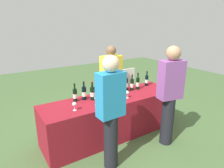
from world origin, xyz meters
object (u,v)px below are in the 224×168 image
at_px(wine_bottle_7, 147,80).
at_px(wine_glass_2, 105,96).
at_px(wine_glass_5, 127,93).
at_px(wine_bottle_1, 84,93).
at_px(wine_glass_1, 96,98).
at_px(menu_board, 126,88).
at_px(wine_bottle_2, 92,93).
at_px(wine_glass_4, 117,95).
at_px(wine_bottle_4, 126,84).
at_px(wine_glass_3, 112,96).
at_px(wine_bottle_5, 132,84).
at_px(wine_glass_0, 74,104).
at_px(guest_0, 111,110).
at_px(wine_bottle_3, 123,87).
at_px(guest_1, 170,93).
at_px(wine_bottle_0, 75,95).
at_px(server_pouring, 111,80).
at_px(wine_bottle_6, 138,83).

xyz_separation_m(wine_bottle_7, wine_glass_2, (-1.17, -0.27, -0.01)).
bearing_deg(wine_glass_5, wine_bottle_1, 152.84).
bearing_deg(wine_glass_1, menu_board, 37.70).
xyz_separation_m(wine_bottle_2, wine_glass_4, (0.33, -0.24, -0.03)).
bearing_deg(menu_board, wine_bottle_2, -148.62).
relative_size(wine_bottle_2, wine_bottle_4, 0.98).
bearing_deg(wine_bottle_1, wine_glass_3, -44.06).
distance_m(wine_bottle_1, wine_glass_3, 0.49).
bearing_deg(wine_glass_3, wine_glass_4, 9.89).
height_order(wine_bottle_1, wine_glass_3, wine_bottle_1).
relative_size(wine_bottle_5, wine_glass_0, 2.35).
height_order(wine_bottle_7, guest_0, guest_0).
relative_size(wine_bottle_3, wine_bottle_4, 0.97).
xyz_separation_m(wine_glass_2, guest_1, (0.84, -0.65, 0.08)).
height_order(wine_bottle_2, wine_glass_3, wine_bottle_2).
bearing_deg(wine_bottle_7, wine_bottle_0, -179.89).
height_order(wine_glass_3, server_pouring, server_pouring).
height_order(wine_glass_0, guest_0, guest_0).
relative_size(wine_bottle_6, wine_glass_5, 2.50).
height_order(wine_bottle_2, wine_glass_1, wine_bottle_2).
height_order(wine_glass_1, wine_glass_2, wine_glass_1).
bearing_deg(wine_bottle_1, menu_board, 27.32).
bearing_deg(wine_bottle_5, wine_glass_3, -155.86).
height_order(wine_bottle_2, guest_0, guest_0).
relative_size(wine_glass_0, wine_glass_5, 1.01).
bearing_deg(wine_glass_0, wine_bottle_2, 29.37).
bearing_deg(server_pouring, wine_glass_3, 53.72).
relative_size(wine_bottle_2, wine_glass_3, 2.33).
relative_size(wine_bottle_1, wine_bottle_5, 1.01).
relative_size(wine_bottle_2, wine_glass_5, 2.38).
bearing_deg(wine_bottle_0, wine_glass_0, -114.34).
height_order(wine_bottle_3, menu_board, wine_bottle_3).
bearing_deg(wine_bottle_6, wine_bottle_5, 172.70).
bearing_deg(guest_0, wine_bottle_5, 36.73).
relative_size(wine_bottle_6, server_pouring, 0.22).
bearing_deg(menu_board, guest_1, -102.38).
bearing_deg(wine_glass_3, guest_1, -37.34).
xyz_separation_m(wine_bottle_1, wine_glass_4, (0.45, -0.33, -0.03)).
bearing_deg(guest_1, wine_bottle_6, 99.81).
xyz_separation_m(wine_bottle_1, menu_board, (1.44, 0.74, -0.38)).
xyz_separation_m(wine_bottle_7, wine_glass_0, (-1.74, -0.33, -0.01)).
xyz_separation_m(wine_glass_1, guest_0, (-0.09, -0.58, 0.05)).
bearing_deg(wine_bottle_2, wine_bottle_1, 144.77).
xyz_separation_m(wine_glass_2, wine_glass_4, (0.20, -0.07, -0.01)).
bearing_deg(wine_glass_2, wine_glass_4, -19.12).
relative_size(wine_glass_4, guest_1, 0.07).
xyz_separation_m(wine_glass_1, wine_glass_4, (0.38, -0.01, -0.03)).
distance_m(server_pouring, guest_1, 1.41).
distance_m(wine_bottle_4, wine_glass_2, 0.69).
distance_m(wine_bottle_4, wine_bottle_7, 0.53).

